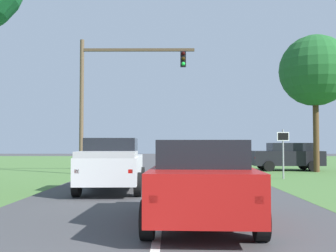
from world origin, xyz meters
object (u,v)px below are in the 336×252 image
object	(u,v)px
red_suv_near	(201,179)
traffic_light	(110,86)
oak_tree_right	(315,71)
pickup_truck_lead	(112,164)
keep_moving_sign	(283,147)
crossing_suv_far	(287,156)

from	to	relation	value
red_suv_near	traffic_light	distance (m)	15.92
red_suv_near	oak_tree_right	xyz separation A→B (m)	(8.40, 16.64, 5.35)
pickup_truck_lead	traffic_light	size ratio (longest dim) A/B	0.64
pickup_truck_lead	traffic_light	xyz separation A→B (m)	(-1.37, 8.79, 4.11)
keep_moving_sign	pickup_truck_lead	bearing A→B (deg)	-144.53
traffic_light	oak_tree_right	bearing A→B (deg)	8.33
traffic_light	keep_moving_sign	world-z (taller)	traffic_light
crossing_suv_far	red_suv_near	bearing A→B (deg)	-111.18
crossing_suv_far	traffic_light	bearing A→B (deg)	-163.46
red_suv_near	crossing_suv_far	size ratio (longest dim) A/B	1.09
keep_moving_sign	crossing_suv_far	bearing A→B (deg)	72.54
oak_tree_right	pickup_truck_lead	bearing A→B (deg)	-136.49
traffic_light	crossing_suv_far	xyz separation A→B (m)	(11.19, 3.32, -4.15)
traffic_light	keep_moving_sign	xyz separation A→B (m)	(9.12, -3.27, -3.53)
oak_tree_right	red_suv_near	bearing A→B (deg)	-116.80
red_suv_near	keep_moving_sign	size ratio (longest dim) A/B	2.02
red_suv_near	traffic_light	xyz separation A→B (m)	(-4.17, 14.80, 4.14)
red_suv_near	keep_moving_sign	bearing A→B (deg)	66.77
keep_moving_sign	oak_tree_right	xyz separation A→B (m)	(3.46, 5.12, 4.74)
keep_moving_sign	crossing_suv_far	distance (m)	6.94
red_suv_near	oak_tree_right	distance (m)	19.39
keep_moving_sign	oak_tree_right	size ratio (longest dim) A/B	0.29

